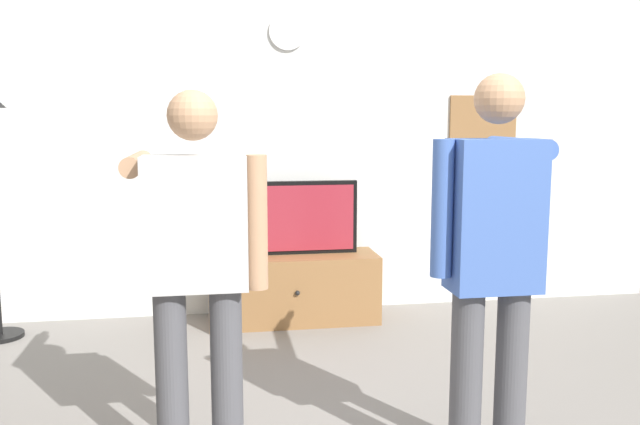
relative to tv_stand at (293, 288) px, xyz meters
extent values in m
cube|color=silver|center=(-0.03, 0.35, 1.09)|extent=(6.40, 0.10, 2.70)
cube|color=olive|center=(0.00, 0.00, 0.00)|extent=(1.29, 0.46, 0.52)
sphere|color=black|center=(0.00, -0.24, 0.03)|extent=(0.04, 0.04, 0.04)
cube|color=black|center=(0.00, 0.05, 0.54)|extent=(1.00, 0.06, 0.56)
cube|color=maroon|center=(0.00, 0.02, 0.54)|extent=(0.94, 0.01, 0.50)
cylinder|color=white|center=(0.00, 0.29, 1.96)|extent=(0.28, 0.03, 0.28)
cube|color=olive|center=(1.62, 0.30, 1.25)|extent=(0.57, 0.04, 0.46)
cylinder|color=black|center=(-2.13, -0.05, -0.25)|extent=(0.32, 0.32, 0.03)
cylinder|color=#4C4C51|center=(-0.80, -2.13, 0.16)|extent=(0.14, 0.14, 0.84)
cylinder|color=#4C4C51|center=(-0.56, -2.13, 0.16)|extent=(0.14, 0.14, 0.84)
cube|color=#B7B7B7|center=(-0.68, -2.13, 0.86)|extent=(0.43, 0.22, 0.57)
sphere|color=tan|center=(-0.68, -2.13, 1.31)|extent=(0.21, 0.21, 0.21)
cylinder|color=tan|center=(-0.94, -1.84, 1.10)|extent=(0.09, 0.58, 0.09)
cube|color=white|center=(-0.94, -1.52, 1.10)|extent=(0.04, 0.12, 0.04)
cylinder|color=tan|center=(-0.42, -2.13, 0.86)|extent=(0.09, 0.09, 0.58)
cylinder|color=#4C4C51|center=(0.48, -2.31, 0.15)|extent=(0.14, 0.14, 0.83)
cylinder|color=#4C4C51|center=(0.68, -2.31, 0.15)|extent=(0.14, 0.14, 0.83)
cube|color=#3F60AD|center=(0.58, -2.31, 0.89)|extent=(0.38, 0.22, 0.65)
sphere|color=tan|center=(0.58, -2.31, 1.38)|extent=(0.21, 0.21, 0.21)
cylinder|color=#3F60AD|center=(0.34, -2.31, 0.93)|extent=(0.09, 0.09, 0.58)
cylinder|color=#3F60AD|center=(0.82, -2.02, 1.17)|extent=(0.09, 0.58, 0.09)
cube|color=white|center=(0.82, -1.70, 1.17)|extent=(0.04, 0.12, 0.04)
camera|label=1|loc=(-0.61, -4.94, 1.31)|focal=37.19mm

